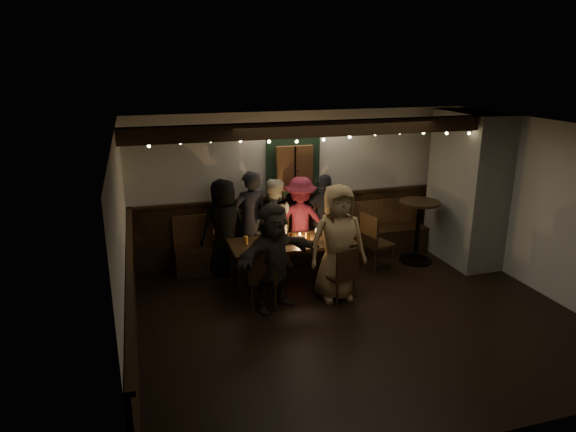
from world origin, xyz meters
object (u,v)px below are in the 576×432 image
object	(u,v)px
high_top	(418,224)
person_e	(325,219)
chair_end	(373,239)
person_c	(273,223)
person_f	(274,257)
chair_near_right	(343,272)
chair_near_left	(264,275)
person_b	(251,220)
person_g	(337,243)
dining_table	(292,245)
person_a	(224,227)
person_d	(300,221)

from	to	relation	value
high_top	person_e	size ratio (longest dim) A/B	0.70
chair_end	person_c	size ratio (longest dim) A/B	0.64
high_top	person_f	distance (m)	3.03
person_f	chair_end	bearing A→B (deg)	-0.41
person_c	person_e	world-z (taller)	person_e
chair_near_right	person_c	xyz separation A→B (m)	(-0.61, 1.63, 0.29)
chair_near_left	person_b	xyz separation A→B (m)	(0.15, 1.52, 0.33)
person_g	person_c	bearing A→B (deg)	113.82
dining_table	person_f	distance (m)	0.93
person_a	chair_end	bearing A→B (deg)	152.82
person_f	person_d	bearing A→B (deg)	35.93
dining_table	chair_near_right	size ratio (longest dim) A/B	2.27
chair_near_right	person_d	size ratio (longest dim) A/B	0.56
person_d	chair_near_right	bearing A→B (deg)	113.22
person_b	high_top	bearing A→B (deg)	158.13
person_c	person_e	bearing A→B (deg)	-174.59
person_b	person_a	bearing A→B (deg)	-2.40
person_e	person_d	bearing A→B (deg)	5.86
chair_end	dining_table	bearing A→B (deg)	-177.03
person_d	dining_table	bearing A→B (deg)	82.09
chair_end	person_a	distance (m)	2.48
dining_table	high_top	xyz separation A→B (m)	(2.36, 0.22, 0.06)
chair_near_left	person_a	distance (m)	1.51
dining_table	person_c	distance (m)	0.75
dining_table	chair_end	distance (m)	1.45
chair_near_left	person_f	distance (m)	0.30
chair_near_left	person_c	world-z (taller)	person_c
high_top	person_b	bearing A→B (deg)	169.04
chair_near_left	chair_near_right	size ratio (longest dim) A/B	1.06
dining_table	person_f	world-z (taller)	person_f
chair_end	person_b	bearing A→B (deg)	160.10
person_c	person_d	xyz separation A→B (m)	(0.50, 0.03, -0.00)
chair_end	person_a	size ratio (longest dim) A/B	0.62
chair_near_right	person_d	xyz separation A→B (m)	(-0.11, 1.66, 0.29)
chair_near_left	person_b	world-z (taller)	person_b
chair_near_right	person_c	world-z (taller)	person_c
dining_table	person_a	size ratio (longest dim) A/B	1.21
person_b	person_c	world-z (taller)	person_b
person_c	person_g	xyz separation A→B (m)	(0.59, -1.44, 0.10)
chair_near_right	person_a	world-z (taller)	person_a
person_e	person_g	distance (m)	1.41
chair_end	person_d	bearing A→B (deg)	147.19
person_a	person_f	size ratio (longest dim) A/B	1.02
high_top	person_g	bearing A→B (deg)	-153.62
person_d	chair_end	bearing A→B (deg)	166.60
person_c	person_f	distance (m)	1.55
person_b	person_g	size ratio (longest dim) A/B	0.97
person_b	person_d	bearing A→B (deg)	167.97
person_d	person_f	xyz separation A→B (m)	(-0.89, -1.52, 0.01)
high_top	person_a	size ratio (longest dim) A/B	0.69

